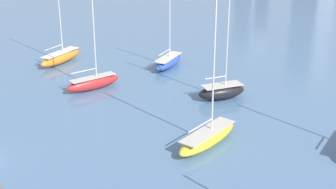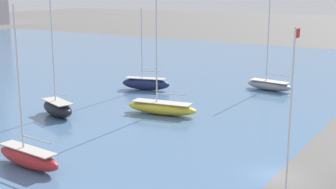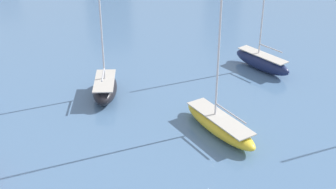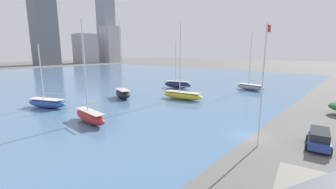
{
  "view_description": "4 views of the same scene",
  "coord_description": "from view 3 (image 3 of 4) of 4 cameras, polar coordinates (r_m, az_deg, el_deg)",
  "views": [
    {
      "loc": [
        40.68,
        -12.73,
        22.37
      ],
      "look_at": [
        5.49,
        19.09,
        3.79
      ],
      "focal_mm": 50.0,
      "sensor_mm": 36.0,
      "label": 1
    },
    {
      "loc": [
        -36.59,
        -11.96,
        15.6
      ],
      "look_at": [
        7.31,
        15.4,
        3.84
      ],
      "focal_mm": 50.0,
      "sensor_mm": 36.0,
      "label": 2
    },
    {
      "loc": [
        -6.56,
        -12.17,
        22.92
      ],
      "look_at": [
        6.03,
        17.69,
        5.71
      ],
      "focal_mm": 50.0,
      "sensor_mm": 36.0,
      "label": 3
    },
    {
      "loc": [
        -25.95,
        -9.14,
        10.11
      ],
      "look_at": [
        -4.03,
        9.68,
        4.52
      ],
      "focal_mm": 24.0,
      "sensor_mm": 36.0,
      "label": 4
    }
  ],
  "objects": [
    {
      "name": "sailboat_yellow",
      "position": [
        42.25,
        6.3,
        -3.57
      ],
      "size": [
        3.85,
        9.55,
        15.8
      ],
      "rotation": [
        0.0,
        0.0,
        0.17
      ],
      "color": "yellow",
      "rests_on": "harbor_water"
    },
    {
      "name": "sailboat_navy",
      "position": [
        55.0,
        11.38,
        3.99
      ],
      "size": [
        3.89,
        7.94,
        12.72
      ],
      "rotation": [
        0.0,
        0.0,
        0.28
      ],
      "color": "#19234C",
      "rests_on": "harbor_water"
    },
    {
      "name": "sailboat_black",
      "position": [
        48.33,
        -7.7,
        0.89
      ],
      "size": [
        4.5,
        6.82,
        16.86
      ],
      "rotation": [
        0.0,
        0.0,
        -0.35
      ],
      "color": "black",
      "rests_on": "harbor_water"
    }
  ]
}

